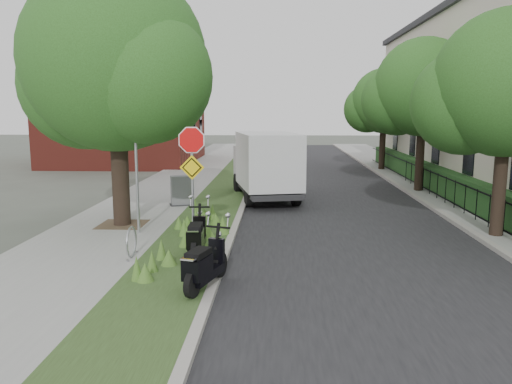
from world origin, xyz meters
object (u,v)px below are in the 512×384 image
(scooter_near, at_px, (196,240))
(utility_cabinet, at_px, (181,191))
(box_truck, at_px, (266,163))
(sign_assembly, at_px, (192,161))
(scooter_far, at_px, (202,270))

(scooter_near, bearing_deg, utility_cabinet, 104.14)
(scooter_near, height_order, box_truck, box_truck)
(sign_assembly, relative_size, scooter_near, 1.83)
(sign_assembly, distance_m, box_truck, 7.56)
(scooter_far, relative_size, utility_cabinet, 1.59)
(sign_assembly, bearing_deg, box_truck, 76.89)
(sign_assembly, bearing_deg, scooter_near, -76.51)
(scooter_far, height_order, utility_cabinet, utility_cabinet)
(scooter_far, xyz_separation_m, box_truck, (0.96, 10.63, 0.98))
(box_truck, bearing_deg, utility_cabinet, -149.67)
(sign_assembly, bearing_deg, scooter_far, -77.37)
(box_truck, xyz_separation_m, utility_cabinet, (-3.11, -1.82, -0.87))
(scooter_far, relative_size, box_truck, 0.32)
(sign_assembly, xyz_separation_m, scooter_near, (0.26, -1.07, -1.80))
(utility_cabinet, bearing_deg, scooter_near, -75.86)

